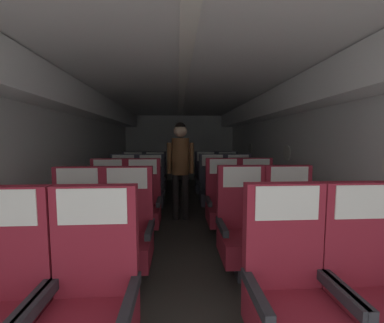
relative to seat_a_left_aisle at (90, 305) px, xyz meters
name	(u,v)px	position (x,y,z in m)	size (l,w,h in m)	color
ground	(183,221)	(0.55, 2.64, -0.45)	(3.71, 8.40, 0.02)	#3D3833
fuselage_shell	(182,124)	(0.55, 2.90, 1.13)	(3.59, 8.05, 2.14)	silver
seat_a_left_aisle	(90,305)	(0.00, 0.00, 0.00)	(0.50, 0.49, 1.06)	#38383D
seat_a_right_aisle	(373,293)	(1.57, 0.00, 0.00)	(0.50, 0.49, 1.06)	#38383D
seat_a_right_window	(291,296)	(1.10, 0.01, 0.00)	(0.50, 0.49, 1.06)	#38383D
seat_b_left_window	(76,235)	(-0.47, 0.97, 0.00)	(0.50, 0.49, 1.06)	#38383D
seat_b_left_aisle	(126,234)	(-0.01, 0.97, 0.00)	(0.50, 0.49, 1.06)	#38383D
seat_b_right_aisle	(292,230)	(1.57, 0.97, 0.00)	(0.50, 0.49, 1.06)	#38383D
seat_b_right_window	(244,230)	(1.10, 1.00, 0.00)	(0.50, 0.49, 1.06)	#38383D
seat_c_left_window	(107,206)	(-0.46, 1.97, 0.00)	(0.50, 0.49, 1.06)	#38383D
seat_c_left_aisle	(143,205)	(0.00, 1.96, 0.00)	(0.50, 0.49, 1.06)	#38383D
seat_c_right_aisle	(257,203)	(1.56, 1.96, 0.00)	(0.50, 0.49, 1.06)	#38383D
seat_c_right_window	(224,204)	(1.09, 1.95, 0.00)	(0.50, 0.49, 1.06)	#38383D
seat_d_left_window	(123,190)	(-0.47, 2.95, 0.00)	(0.50, 0.49, 1.06)	#38383D
seat_d_left_aisle	(150,190)	(0.00, 2.93, 0.00)	(0.50, 0.49, 1.06)	#38383D
seat_d_right_aisle	(239,189)	(1.56, 2.94, 0.00)	(0.50, 0.49, 1.06)	#38383D
seat_d_right_window	(213,189)	(1.09, 2.95, 0.00)	(0.50, 0.49, 1.06)	#38383D
seat_e_left_window	(133,181)	(-0.48, 3.92, 0.00)	(0.50, 0.49, 1.06)	#38383D
seat_e_left_aisle	(155,181)	(-0.01, 3.94, 0.00)	(0.50, 0.49, 1.06)	#38383D
seat_e_right_aisle	(228,180)	(1.56, 3.92, 0.00)	(0.50, 0.49, 1.06)	#38383D
seat_e_right_window	(206,180)	(1.09, 3.94, 0.00)	(0.50, 0.49, 1.06)	#38383D
flight_attendant	(180,160)	(0.52, 2.69, 0.53)	(0.43, 0.28, 1.59)	black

